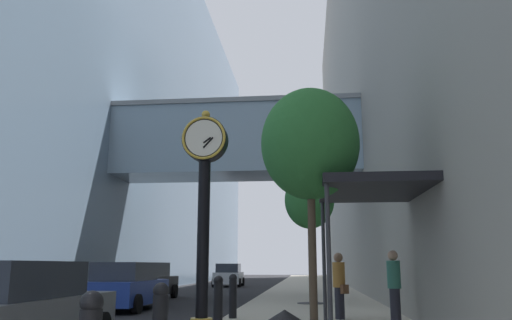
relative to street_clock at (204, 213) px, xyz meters
The scene contains 16 objects.
ground_plane 19.96m from the street_clock, 91.52° to the left, with size 110.00×110.00×0.00m, color black.
sidewalk_right 23.02m from the street_clock, 84.88° to the left, with size 5.14×80.00×0.14m, color #BCB29E.
building_block_left 28.35m from the street_clock, 118.75° to the left, with size 21.98×80.00×27.93m.
building_block_right 27.77m from the street_clock, 68.21° to the left, with size 9.00×80.00×30.95m.
street_clock is the anchor object (origin of this frame).
bollard_fourth 3.42m from the street_clock, 94.43° to the left, with size 0.23×0.23×1.19m.
bollard_fifth 5.57m from the street_clock, 92.47° to the left, with size 0.23×0.23×1.19m.
street_tree_near 3.61m from the street_clock, 50.71° to the left, with size 2.28×2.28×5.51m.
street_tree_mid_near 11.21m from the street_clock, 79.75° to the left, with size 1.96×1.96×5.09m.
pedestrian_walking 6.14m from the street_clock, 63.02° to the left, with size 0.49×0.52×1.77m.
pedestrian_by_clock 6.14m from the street_clock, 47.55° to the left, with size 0.46×0.46×1.80m.
storefront_awning 4.62m from the street_clock, 42.18° to the left, with size 2.40×3.60×3.30m.
car_blue_near 10.30m from the street_clock, 117.33° to the left, with size 2.13×4.32×1.67m.
car_white_mid 29.51m from the street_clock, 97.97° to the left, with size 2.20×4.09×1.68m.
car_black_far 15.34m from the street_clock, 111.39° to the left, with size 2.02×4.43×1.69m.
car_grey_trailing 3.69m from the street_clock, behind, with size 2.03×4.70×1.64m.
Camera 1 is at (2.40, -1.76, 1.57)m, focal length 35.17 mm.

